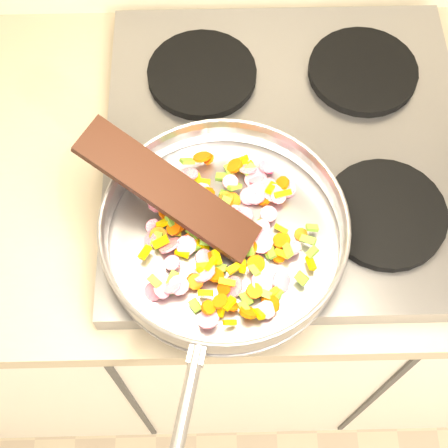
{
  "coord_description": "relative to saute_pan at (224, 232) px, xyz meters",
  "views": [
    {
      "loc": [
        -0.82,
        1.09,
        1.8
      ],
      "look_at": [
        -0.81,
        1.48,
        1.01
      ],
      "focal_mm": 50.0,
      "sensor_mm": 36.0,
      "label": 1
    }
  ],
  "objects": [
    {
      "name": "wooden_spatula",
      "position": [
        -0.08,
        0.05,
        0.04
      ],
      "size": [
        0.27,
        0.2,
        0.11
      ],
      "primitive_type": "cube",
      "rotation": [
        0.0,
        -0.34,
        2.6
      ],
      "color": "black",
      "rests_on": "saute_pan"
    },
    {
      "name": "vegetable_heap",
      "position": [
        -0.0,
        0.0,
        -0.01
      ],
      "size": [
        0.26,
        0.3,
        0.05
      ],
      "color": "#DF1553",
      "rests_on": "saute_pan"
    },
    {
      "name": "grate_br",
      "position": [
        0.25,
        0.32,
        -0.04
      ],
      "size": [
        0.19,
        0.19,
        0.02
      ],
      "primitive_type": "cylinder",
      "color": "black",
      "rests_on": "cooktop"
    },
    {
      "name": "grate_fr",
      "position": [
        0.25,
        0.04,
        -0.04
      ],
      "size": [
        0.19,
        0.19,
        0.02
      ],
      "primitive_type": "cylinder",
      "color": "black",
      "rests_on": "cooktop"
    },
    {
      "name": "cooktop",
      "position": [
        0.11,
        0.18,
        -0.07
      ],
      "size": [
        0.6,
        0.6,
        0.04
      ],
      "primitive_type": "cube",
      "color": "#939399",
      "rests_on": "counter_top"
    },
    {
      "name": "saute_pan",
      "position": [
        0.0,
        0.0,
        0.0
      ],
      "size": [
        0.4,
        0.56,
        0.06
      ],
      "rotation": [
        0.0,
        0.0,
        -0.21
      ],
      "color": "#9E9EA5",
      "rests_on": "grate_fl"
    },
    {
      "name": "grate_bl",
      "position": [
        -0.03,
        0.32,
        -0.04
      ],
      "size": [
        0.19,
        0.19,
        0.02
      ],
      "primitive_type": "cylinder",
      "color": "black",
      "rests_on": "cooktop"
    },
    {
      "name": "grate_fl",
      "position": [
        -0.03,
        0.04,
        -0.04
      ],
      "size": [
        0.19,
        0.19,
        0.02
      ],
      "primitive_type": "cylinder",
      "color": "black",
      "rests_on": "cooktop"
    }
  ]
}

